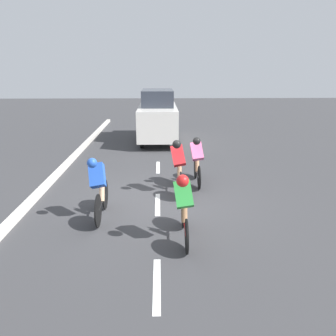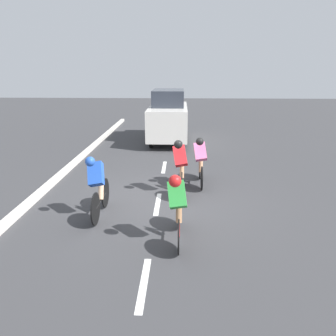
{
  "view_description": "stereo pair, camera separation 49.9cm",
  "coord_description": "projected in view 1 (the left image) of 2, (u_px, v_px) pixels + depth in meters",
  "views": [
    {
      "loc": [
        -0.06,
        7.95,
        3.28
      ],
      "look_at": [
        -0.26,
        0.33,
        0.95
      ],
      "focal_mm": 35.0,
      "sensor_mm": 36.0,
      "label": 1
    },
    {
      "loc": [
        -0.56,
        7.95,
        3.28
      ],
      "look_at": [
        -0.26,
        0.33,
        0.95
      ],
      "focal_mm": 35.0,
      "sensor_mm": 36.0,
      "label": 2
    }
  ],
  "objects": [
    {
      "name": "cyclist_red",
      "position": [
        179.0,
        165.0,
        8.81
      ],
      "size": [
        0.42,
        1.76,
        1.52
      ],
      "color": "black",
      "rests_on": "ground"
    },
    {
      "name": "lane_stripe_near",
      "position": [
        157.0,
        284.0,
        5.18
      ],
      "size": [
        0.12,
        1.4,
        0.01
      ],
      "primitive_type": "cube",
      "color": "white",
      "rests_on": "ground"
    },
    {
      "name": "curb",
      "position": [
        29.0,
        203.0,
        8.14
      ],
      "size": [
        0.2,
        26.86,
        0.14
      ],
      "primitive_type": "cube",
      "color": "beige",
      "rests_on": "ground"
    },
    {
      "name": "cyclist_green",
      "position": [
        184.0,
        205.0,
        6.27
      ],
      "size": [
        0.4,
        1.68,
        1.45
      ],
      "color": "black",
      "rests_on": "ground"
    },
    {
      "name": "cyclist_pink",
      "position": [
        197.0,
        159.0,
        9.44
      ],
      "size": [
        0.4,
        1.65,
        1.46
      ],
      "color": "black",
      "rests_on": "ground"
    },
    {
      "name": "cyclist_blue",
      "position": [
        99.0,
        186.0,
        7.26
      ],
      "size": [
        0.41,
        1.68,
        1.49
      ],
      "color": "black",
      "rests_on": "ground"
    },
    {
      "name": "support_car",
      "position": [
        158.0,
        116.0,
        15.04
      ],
      "size": [
        1.7,
        4.25,
        2.34
      ],
      "color": "black",
      "rests_on": "ground"
    },
    {
      "name": "ground_plane",
      "position": [
        158.0,
        199.0,
        8.56
      ],
      "size": [
        60.0,
        60.0,
        0.0
      ],
      "primitive_type": "plane",
      "color": "#38383A"
    },
    {
      "name": "lane_stripe_mid",
      "position": [
        158.0,
        204.0,
        8.24
      ],
      "size": [
        0.12,
        1.4,
        0.01
      ],
      "primitive_type": "cube",
      "color": "white",
      "rests_on": "ground"
    },
    {
      "name": "lane_stripe_far",
      "position": [
        158.0,
        167.0,
        11.3
      ],
      "size": [
        0.12,
        1.4,
        0.01
      ],
      "primitive_type": "cube",
      "color": "white",
      "rests_on": "ground"
    }
  ]
}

